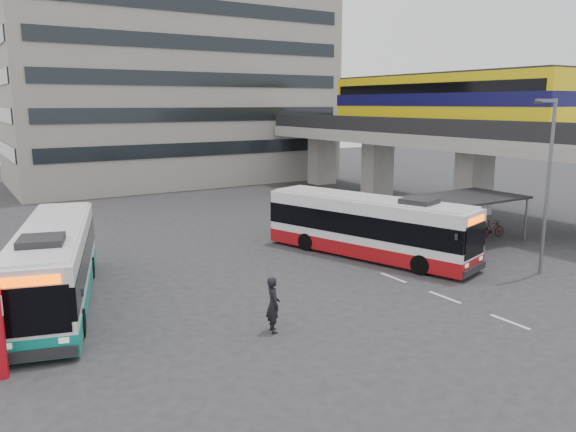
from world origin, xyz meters
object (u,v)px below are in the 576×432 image
bus_teal (55,266)px  pedestrian (273,305)px  lamp_post (547,176)px  bus_main (368,227)px

bus_teal → pedestrian: size_ratio=5.88×
bus_teal → lamp_post: (19.19, -7.36, 2.91)m
bus_teal → pedestrian: bearing=-34.2°
bus_teal → pedestrian: 8.80m
bus_main → lamp_post: lamp_post is taller
bus_main → pedestrian: bearing=-164.8°
lamp_post → pedestrian: bearing=-177.4°
bus_main → pedestrian: size_ratio=5.84×
lamp_post → bus_main: bearing=131.8°
bus_main → lamp_post: (4.68, -6.36, 2.92)m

